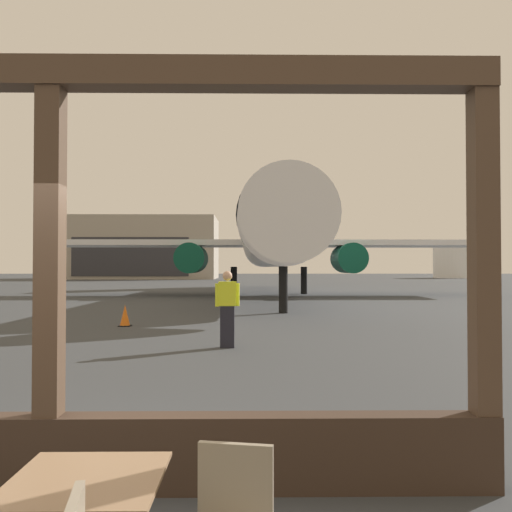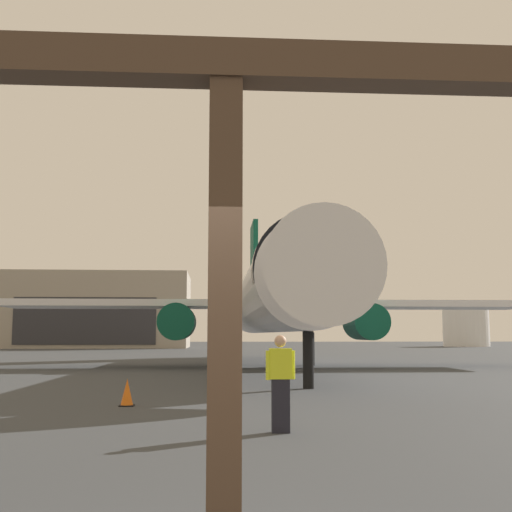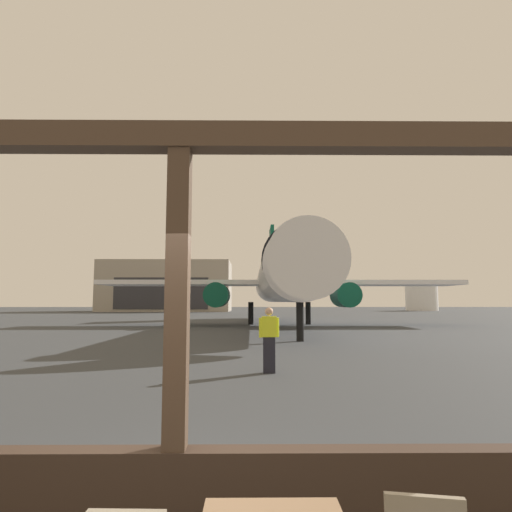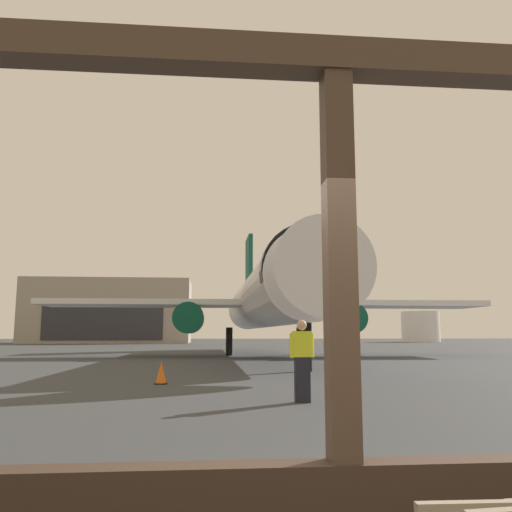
% 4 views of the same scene
% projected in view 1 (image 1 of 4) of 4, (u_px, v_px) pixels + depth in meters
% --- Properties ---
extents(ground_plane, '(220.00, 220.00, 0.00)m').
position_uv_depth(ground_plane, '(229.00, 289.00, 44.35)').
color(ground_plane, '#383A3D').
extents(window_frame, '(7.34, 0.24, 3.54)m').
position_uv_depth(window_frame, '(49.00, 335.00, 4.39)').
color(window_frame, '#38281E').
rests_on(window_frame, ground).
extents(airplane, '(28.92, 34.77, 10.54)m').
position_uv_depth(airplane, '(270.00, 239.00, 35.10)').
color(airplane, silver).
rests_on(airplane, ground).
extents(ground_crew_worker, '(0.55, 0.23, 1.74)m').
position_uv_depth(ground_crew_worker, '(227.00, 308.00, 12.24)').
color(ground_crew_worker, black).
rests_on(ground_crew_worker, ground).
extents(traffic_cone, '(0.36, 0.36, 0.66)m').
position_uv_depth(traffic_cone, '(125.00, 316.00, 16.66)').
color(traffic_cone, orange).
rests_on(traffic_cone, ground).
extents(distant_hangar, '(24.94, 12.87, 9.77)m').
position_uv_depth(distant_hangar, '(139.00, 248.00, 86.71)').
color(distant_hangar, '#9E9384').
rests_on(distant_hangar, ground).
extents(fuel_storage_tank, '(6.56, 6.56, 5.31)m').
position_uv_depth(fuel_storage_tank, '(453.00, 262.00, 92.23)').
color(fuel_storage_tank, white).
rests_on(fuel_storage_tank, ground).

